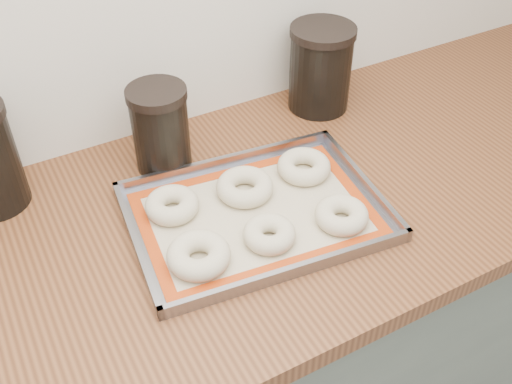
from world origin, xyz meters
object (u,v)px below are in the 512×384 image
bagel_back_left (172,205)px  canister_mid (160,129)px  baking_tray (256,214)px  bagel_front_right (342,215)px  bagel_back_right (304,167)px  canister_right (320,68)px  bagel_front_left (199,255)px  bagel_back_mid (245,187)px  bagel_front_mid (269,234)px

bagel_back_left → canister_mid: (0.04, 0.14, 0.07)m
baking_tray → bagel_front_right: 0.16m
bagel_back_left → bagel_back_right: 0.27m
canister_right → bagel_front_left: bearing=-144.3°
bagel_front_left → bagel_back_mid: bearing=38.7°
bagel_front_left → bagel_front_mid: bearing=-5.2°
bagel_front_mid → bagel_back_mid: same height
bagel_front_mid → canister_mid: 0.31m
canister_right → bagel_back_left: bearing=-157.3°
bagel_front_right → bagel_back_left: 0.31m
bagel_front_mid → bagel_front_right: size_ratio=0.95×
bagel_front_left → bagel_front_mid: bagel_front_left is taller
baking_tray → bagel_front_left: bearing=-157.2°
bagel_front_left → bagel_back_right: (0.28, 0.12, -0.00)m
bagel_front_right → canister_mid: bearing=124.5°
bagel_front_mid → canister_right: size_ratio=0.48×
bagel_back_mid → bagel_back_right: size_ratio=1.03×
bagel_front_left → canister_mid: size_ratio=0.61×
canister_mid → canister_right: canister_right is taller
bagel_front_mid → bagel_back_right: bearing=40.7°
bagel_front_mid → bagel_front_right: same height
bagel_back_right → canister_mid: canister_mid is taller
bagel_back_left → canister_mid: canister_mid is taller
bagel_back_left → baking_tray: bearing=-31.0°
bagel_back_left → canister_right: bearing=22.7°
bagel_front_mid → bagel_back_right: size_ratio=0.88×
baking_tray → bagel_back_mid: 0.06m
bagel_front_left → bagel_back_mid: 0.19m
bagel_back_left → bagel_back_mid: size_ratio=0.91×
bagel_back_right → canister_right: canister_right is taller
bagel_front_mid → canister_right: (0.32, 0.33, 0.08)m
bagel_back_mid → canister_right: (0.30, 0.20, 0.08)m
bagel_front_mid → canister_mid: (-0.08, 0.29, 0.07)m
bagel_back_left → bagel_back_right: size_ratio=0.94×
canister_right → bagel_back_right: bearing=-129.3°
bagel_front_mid → bagel_back_mid: 0.13m
canister_mid → bagel_front_left: bearing=-100.3°
bagel_front_left → canister_right: (0.45, 0.32, 0.07)m
baking_tray → bagel_front_right: size_ratio=5.07×
bagel_back_left → bagel_front_mid: bearing=-51.4°
bagel_front_right → baking_tray: bearing=143.9°
canister_right → canister_mid: bearing=-174.3°
bagel_front_mid → canister_right: 0.47m
bagel_front_right → canister_mid: canister_mid is taller
bagel_front_right → canister_right: size_ratio=0.50×
bagel_front_left → bagel_front_right: bagel_front_left is taller
bagel_back_mid → canister_mid: bearing=121.5°
bagel_front_left → baking_tray: bearing=22.8°
bagel_back_left → canister_right: canister_right is taller
bagel_front_mid → bagel_back_left: bearing=128.6°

